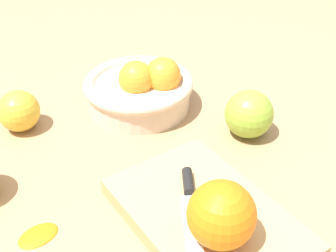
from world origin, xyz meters
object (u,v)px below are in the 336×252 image
object	(u,v)px
apple_back_center	(249,114)
knife	(190,200)
bowl	(141,89)
apple_front_left_2	(19,111)
cutting_board	(208,216)
orange_on_board	(221,215)

from	to	relation	value
apple_back_center	knife	bearing A→B (deg)	-67.32
bowl	apple_front_left_2	world-z (taller)	bowl
cutting_board	apple_front_left_2	distance (m)	0.36
apple_back_center	apple_front_left_2	xyz separation A→B (m)	(-0.25, -0.28, -0.00)
orange_on_board	apple_front_left_2	bearing A→B (deg)	-168.48
apple_front_left_2	cutting_board	bearing A→B (deg)	16.32
bowl	apple_back_center	bearing A→B (deg)	26.50
apple_back_center	apple_front_left_2	world-z (taller)	apple_back_center
cutting_board	apple_back_center	world-z (taller)	apple_back_center
bowl	apple_front_left_2	bearing A→B (deg)	-109.32
orange_on_board	knife	world-z (taller)	orange_on_board
orange_on_board	apple_front_left_2	distance (m)	0.40
cutting_board	apple_back_center	xyz separation A→B (m)	(-0.10, 0.18, 0.03)
apple_back_center	cutting_board	bearing A→B (deg)	-60.35
orange_on_board	apple_back_center	distance (m)	0.25
bowl	apple_back_center	xyz separation A→B (m)	(0.18, 0.09, 0.00)
cutting_board	knife	world-z (taller)	knife
bowl	knife	world-z (taller)	bowl
cutting_board	apple_front_left_2	bearing A→B (deg)	-163.68
bowl	knife	size ratio (longest dim) A/B	1.43
knife	orange_on_board	bearing A→B (deg)	-9.43
orange_on_board	apple_front_left_2	xyz separation A→B (m)	(-0.39, -0.08, -0.03)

